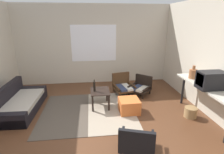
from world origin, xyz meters
name	(u,v)px	position (x,y,z in m)	size (l,w,h in m)	color
ground_plane	(99,130)	(0.00, 0.00, 0.00)	(7.80, 7.80, 0.00)	#56331E
far_wall_with_window	(94,45)	(0.00, 3.06, 1.35)	(5.60, 0.13, 2.70)	beige
side_wall_right	(219,60)	(2.66, 0.30, 1.35)	(0.12, 6.60, 2.70)	beige
area_rug	(88,111)	(-0.23, 0.83, 0.01)	(2.28, 2.08, 0.01)	#4C4238
couch	(19,103)	(-1.95, 1.09, 0.20)	(0.85, 1.75, 0.65)	black
coffee_table	(100,94)	(0.08, 1.08, 0.35)	(0.48, 0.62, 0.44)	black
armchair_by_window	(123,85)	(0.83, 1.90, 0.26)	(0.67, 0.72, 0.61)	#472D19
armchair_striped_foreground	(137,142)	(0.59, -0.75, 0.24)	(0.72, 0.70, 0.56)	black
armchair_corner	(141,86)	(1.38, 1.76, 0.24)	(0.78, 0.78, 0.56)	black
ottoman_orange	(129,106)	(0.77, 0.69, 0.17)	(0.48, 0.48, 0.34)	#D1662D
console_shelf	(204,89)	(2.31, 0.16, 0.74)	(0.38, 1.77, 0.83)	beige
crt_television	(211,80)	(2.31, -0.03, 1.02)	(0.54, 0.33, 0.36)	black
clay_vase	(193,74)	(2.31, 0.64, 0.95)	(0.19, 0.19, 0.32)	#935B38
glass_bottle	(94,86)	(-0.06, 1.07, 0.57)	(0.06, 0.06, 0.31)	black
wicker_basket	(191,112)	(2.16, 0.27, 0.12)	(0.28, 0.28, 0.24)	#9E7A4C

